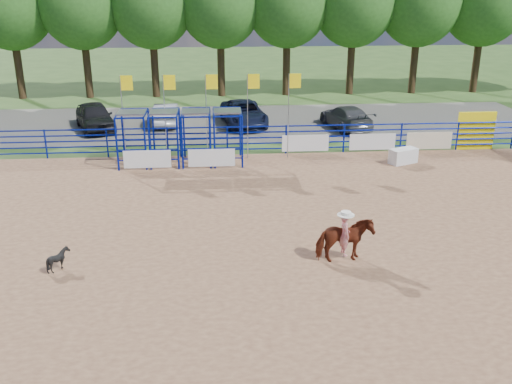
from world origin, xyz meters
TOP-DOWN VIEW (x-y plane):
  - ground at (0.00, 0.00)m, footprint 120.00×120.00m
  - arena_dirt at (0.00, 0.00)m, footprint 30.00×20.00m
  - gravel_strip at (0.00, 17.00)m, footprint 40.00×10.00m
  - announcer_table at (8.48, 7.92)m, footprint 1.50×1.13m
  - horse_and_rider at (3.34, -2.06)m, footprint 1.82×0.98m
  - calf at (-5.50, -1.97)m, footprint 0.67×0.60m
  - car_a at (-7.70, 15.87)m, footprint 3.32×4.98m
  - car_b at (-3.54, 16.80)m, footprint 1.45×4.03m
  - car_c at (1.17, 16.33)m, footprint 2.95×5.45m
  - car_d at (7.26, 15.07)m, footprint 2.76×4.94m
  - perimeter_fence at (0.00, 0.00)m, footprint 30.10×20.10m
  - chute_assembly at (-1.90, 8.84)m, footprint 19.32×2.41m

SIDE VIEW (x-z plane):
  - ground at x=0.00m, z-range 0.00..0.00m
  - gravel_strip at x=0.00m, z-range 0.00..0.01m
  - arena_dirt at x=0.00m, z-range 0.00..0.02m
  - calf at x=-5.50m, z-range 0.02..0.74m
  - announcer_table at x=8.48m, z-range 0.02..0.74m
  - car_b at x=-3.54m, z-range 0.01..1.33m
  - car_d at x=7.26m, z-range 0.01..1.36m
  - car_c at x=1.17m, z-range 0.01..1.46m
  - perimeter_fence at x=0.00m, z-range 0.00..1.50m
  - car_a at x=-7.70m, z-range 0.01..1.59m
  - horse_and_rider at x=3.34m, z-range -0.33..2.05m
  - chute_assembly at x=-1.90m, z-range -0.84..3.36m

